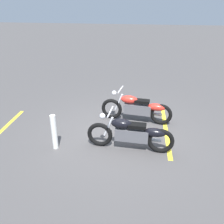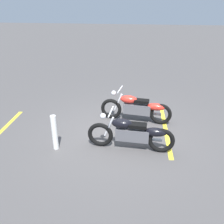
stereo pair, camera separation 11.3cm
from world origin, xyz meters
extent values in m
plane|color=#474444|center=(0.00, 0.00, 0.00)|extent=(60.00, 60.00, 0.00)
torus|color=black|center=(0.30, -0.90, 0.34)|extent=(0.68, 0.20, 0.67)
torus|color=black|center=(-1.24, -0.69, 0.34)|extent=(0.68, 0.20, 0.67)
cube|color=#59595E|center=(-0.52, -0.79, 0.42)|extent=(0.86, 0.33, 0.32)
ellipsoid|color=red|center=(-0.25, -0.83, 0.72)|extent=(0.55, 0.35, 0.24)
ellipsoid|color=red|center=(-1.08, -0.71, 0.56)|extent=(0.59, 0.31, 0.22)
cube|color=black|center=(-0.65, -0.77, 0.70)|extent=(0.47, 0.30, 0.09)
cylinder|color=silver|center=(0.07, -0.87, 0.60)|extent=(0.27, 0.09, 0.56)
cylinder|color=silver|center=(0.03, -0.87, 1.02)|extent=(0.12, 0.62, 0.04)
sphere|color=silver|center=(0.22, -0.89, 0.88)|extent=(0.15, 0.15, 0.15)
cylinder|color=silver|center=(-0.93, -0.88, 0.26)|extent=(0.71, 0.18, 0.09)
torus|color=black|center=(0.38, 0.75, 0.34)|extent=(0.68, 0.15, 0.67)
torus|color=black|center=(-1.17, 0.85, 0.34)|extent=(0.68, 0.15, 0.67)
cube|color=#59595E|center=(-0.44, 0.80, 0.42)|extent=(0.85, 0.27, 0.32)
ellipsoid|color=black|center=(-0.17, 0.78, 0.72)|extent=(0.54, 0.31, 0.24)
ellipsoid|color=black|center=(-1.01, 0.84, 0.56)|extent=(0.57, 0.28, 0.22)
cube|color=black|center=(-0.57, 0.81, 0.70)|extent=(0.45, 0.27, 0.09)
cylinder|color=silver|center=(0.16, 0.76, 0.60)|extent=(0.27, 0.07, 0.56)
cylinder|color=silver|center=(0.11, 0.77, 1.02)|extent=(0.08, 0.62, 0.04)
sphere|color=silver|center=(0.30, 0.75, 0.88)|extent=(0.15, 0.15, 0.15)
cylinder|color=silver|center=(-0.85, 0.69, 0.26)|extent=(0.70, 0.14, 0.09)
cylinder|color=white|center=(1.51, 1.01, 0.47)|extent=(0.14, 0.14, 0.94)
cube|color=yellow|center=(-1.39, -0.42, 0.00)|extent=(0.18, 3.20, 0.01)
camera|label=1|loc=(-0.70, 6.26, 3.62)|focal=39.96mm
camera|label=2|loc=(-0.58, 6.28, 3.62)|focal=39.96mm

